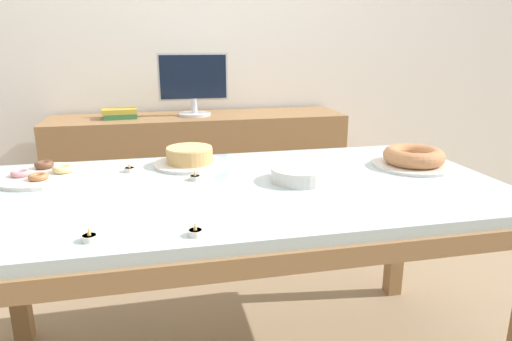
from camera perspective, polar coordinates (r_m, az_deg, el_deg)
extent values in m
cube|color=white|center=(3.15, -8.07, 16.54)|extent=(8.00, 0.10, 2.60)
cube|color=silver|center=(1.59, -2.26, -2.47)|extent=(1.85, 0.93, 0.04)
cube|color=olive|center=(1.21, 1.61, -11.05)|extent=(1.88, 0.08, 0.06)
cube|color=olive|center=(2.02, -4.50, 0.07)|extent=(1.88, 0.08, 0.06)
cube|color=olive|center=(1.97, 24.56, -1.77)|extent=(0.08, 0.96, 0.06)
cube|color=olive|center=(2.19, -28.00, -10.37)|extent=(0.07, 0.07, 0.71)
cube|color=olive|center=(2.40, 17.23, -6.92)|extent=(0.07, 0.07, 0.71)
cube|color=olive|center=(2.97, -6.91, -0.87)|extent=(1.81, 0.44, 0.81)
cylinder|color=silver|center=(2.88, -7.69, 6.99)|extent=(0.20, 0.20, 0.02)
cylinder|color=silver|center=(2.87, -7.73, 8.04)|extent=(0.04, 0.04, 0.09)
cube|color=silver|center=(2.85, -7.86, 11.52)|extent=(0.42, 0.02, 0.28)
cube|color=black|center=(2.84, -7.84, 11.50)|extent=(0.40, 0.00, 0.26)
cube|color=#2D6638|center=(2.87, -16.65, 6.60)|extent=(0.21, 0.18, 0.03)
cube|color=#B29933|center=(2.87, -16.70, 7.17)|extent=(0.21, 0.16, 0.03)
cylinder|color=silver|center=(1.85, -8.26, 0.83)|extent=(0.29, 0.29, 0.01)
cylinder|color=tan|center=(1.84, -8.31, 1.87)|extent=(0.18, 0.18, 0.06)
cylinder|color=#F4CA7D|center=(1.84, -8.35, 2.83)|extent=(0.18, 0.18, 0.01)
cylinder|color=silver|center=(1.92, 19.02, 0.67)|extent=(0.32, 0.32, 0.01)
torus|color=#BC7A4C|center=(1.91, 19.11, 1.74)|extent=(0.24, 0.24, 0.06)
cylinder|color=silver|center=(1.84, -25.10, -0.60)|extent=(0.34, 0.34, 0.01)
torus|color=#EAD184|center=(1.83, -22.96, 0.18)|extent=(0.08, 0.08, 0.02)
torus|color=brown|center=(1.92, -24.96, 0.67)|extent=(0.07, 0.07, 0.03)
torus|color=pink|center=(1.85, -27.34, -0.30)|extent=(0.07, 0.07, 0.02)
torus|color=#B27042|center=(1.77, -25.57, -0.70)|extent=(0.07, 0.07, 0.02)
cylinder|color=silver|center=(1.64, 5.51, -1.13)|extent=(0.21, 0.21, 0.01)
cylinder|color=silver|center=(1.63, 5.52, -0.80)|extent=(0.21, 0.21, 0.01)
cylinder|color=silver|center=(1.63, 5.53, -0.46)|extent=(0.21, 0.21, 0.01)
cylinder|color=silver|center=(1.63, 5.54, -0.13)|extent=(0.21, 0.21, 0.01)
cylinder|color=silver|center=(1.63, 5.55, 0.21)|extent=(0.21, 0.21, 0.01)
cylinder|color=silver|center=(1.81, -15.54, 0.10)|extent=(0.04, 0.04, 0.02)
cylinder|color=white|center=(1.81, -15.55, 0.28)|extent=(0.03, 0.03, 0.00)
cone|color=#F9B74C|center=(1.80, -15.58, 0.68)|extent=(0.01, 0.01, 0.02)
cylinder|color=silver|center=(1.65, -7.64, -0.92)|extent=(0.04, 0.04, 0.02)
cylinder|color=white|center=(1.65, -7.64, -0.72)|extent=(0.03, 0.03, 0.00)
cone|color=#F9B74C|center=(1.65, -7.66, -0.29)|extent=(0.01, 0.01, 0.02)
cylinder|color=silver|center=(1.19, -7.59, -7.71)|extent=(0.04, 0.04, 0.02)
cylinder|color=white|center=(1.19, -7.60, -7.44)|extent=(0.03, 0.03, 0.00)
cone|color=#F9B74C|center=(1.19, -7.62, -6.87)|extent=(0.01, 0.01, 0.02)
cylinder|color=silver|center=(1.22, -20.10, -7.94)|extent=(0.04, 0.04, 0.02)
cylinder|color=white|center=(1.22, -20.12, -7.68)|extent=(0.03, 0.03, 0.00)
cone|color=#F9B74C|center=(1.22, -20.18, -7.12)|extent=(0.01, 0.01, 0.02)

